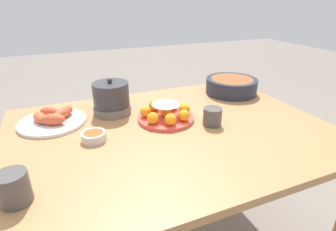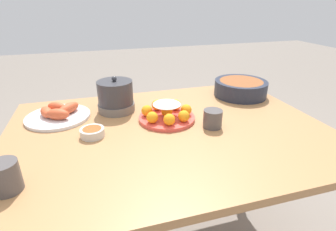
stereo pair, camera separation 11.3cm
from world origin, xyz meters
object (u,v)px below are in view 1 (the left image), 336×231
(cup_near, at_px, (14,188))
(cup_far, at_px, (212,117))
(cake_plate, at_px, (166,114))
(seafood_platter, at_px, (53,119))
(warming_pot, at_px, (111,99))
(dining_table, at_px, (170,147))
(sauce_bowl, at_px, (94,136))
(serving_bowl, at_px, (231,85))

(cup_near, distance_m, cup_far, 0.76)
(cake_plate, distance_m, seafood_platter, 0.50)
(warming_pot, bearing_deg, cup_near, -126.21)
(cake_plate, xyz_separation_m, cup_near, (-0.57, -0.32, 0.02))
(dining_table, xyz_separation_m, sauce_bowl, (-0.31, 0.02, 0.11))
(seafood_platter, height_order, warming_pot, warming_pot)
(sauce_bowl, height_order, cup_near, cup_near)
(cake_plate, xyz_separation_m, cup_far, (0.16, -0.12, 0.01))
(serving_bowl, height_order, cup_far, serving_bowl)
(sauce_bowl, bearing_deg, dining_table, -3.77)
(dining_table, height_order, warming_pot, warming_pot)
(dining_table, distance_m, serving_bowl, 0.58)
(seafood_platter, bearing_deg, serving_bowl, 2.06)
(cake_plate, height_order, serving_bowl, serving_bowl)
(cake_plate, xyz_separation_m, sauce_bowl, (-0.33, -0.06, -0.01))
(cup_far, bearing_deg, warming_pot, 141.62)
(dining_table, relative_size, warming_pot, 7.56)
(serving_bowl, bearing_deg, cake_plate, -158.23)
(dining_table, relative_size, seafood_platter, 4.69)
(dining_table, relative_size, cup_near, 14.39)
(dining_table, height_order, serving_bowl, serving_bowl)
(sauce_bowl, bearing_deg, warming_pot, 62.66)
(cake_plate, height_order, cup_near, cup_near)
(sauce_bowl, bearing_deg, cake_plate, 10.93)
(cup_far, bearing_deg, sauce_bowl, 173.14)
(dining_table, bearing_deg, cup_near, -156.50)
(sauce_bowl, relative_size, cup_far, 1.19)
(sauce_bowl, xyz_separation_m, seafood_platter, (-0.14, 0.22, 0.00))
(seafood_platter, height_order, cup_near, cup_near)
(dining_table, relative_size, cake_plate, 5.28)
(cake_plate, distance_m, warming_pot, 0.27)
(cup_far, height_order, warming_pot, warming_pot)
(dining_table, relative_size, serving_bowl, 4.65)
(dining_table, bearing_deg, cup_far, -12.11)
(seafood_platter, height_order, cup_far, cup_far)
(cup_near, bearing_deg, dining_table, 23.50)
(sauce_bowl, distance_m, warming_pot, 0.27)
(sauce_bowl, distance_m, cup_far, 0.50)
(sauce_bowl, height_order, seafood_platter, seafood_platter)
(dining_table, distance_m, warming_pot, 0.36)
(dining_table, bearing_deg, seafood_platter, 152.00)
(seafood_platter, relative_size, warming_pot, 1.61)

